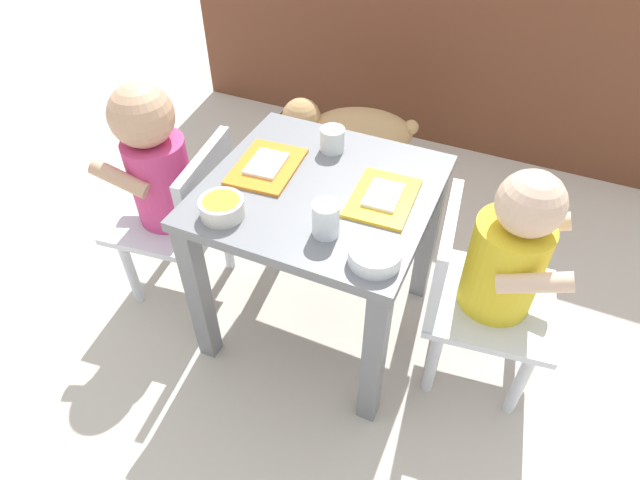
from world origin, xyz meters
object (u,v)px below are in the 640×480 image
Objects in this scene: seated_child_right at (499,262)px; food_tray_right at (383,197)px; seated_child_left at (163,174)px; veggie_bowl_near at (222,207)px; cereal_bowl_left_side at (375,255)px; water_cup_right at (326,221)px; food_tray_left at (267,166)px; dining_table at (320,219)px; water_cup_left at (332,141)px; dog at (349,132)px.

seated_child_right reaches higher than food_tray_right.
seated_child_left is 6.83× the size of veggie_bowl_near.
cereal_bowl_left_side is at bearing -75.77° from food_tray_right.
seated_child_right is 0.60m from veggie_bowl_near.
water_cup_right is 0.22m from veggie_bowl_near.
seated_child_left is 0.51m from water_cup_right.
veggie_bowl_near is (-0.22, -0.04, -0.01)m from water_cup_right.
food_tray_right is (0.29, 0.00, 0.00)m from food_tray_left.
food_tray_right is at bearing 5.37° from seated_child_left.
seated_child_right is at bearing 2.25° from dining_table.
seated_child_right reaches higher than water_cup_left.
water_cup_left is at bearing 143.19° from food_tray_right.
water_cup_left reaches higher than food_tray_right.
cereal_bowl_left_side is at bearing -12.53° from seated_child_left.
veggie_bowl_near is at bearing -170.52° from water_cup_right.
seated_child_right is 6.02× the size of cereal_bowl_left_side.
food_tray_left is at bearing -129.85° from water_cup_left.
seated_child_left is (-0.41, -0.04, 0.03)m from dining_table.
water_cup_left is 0.58× the size of cereal_bowl_left_side.
dog is 7.83× the size of water_cup_left.
food_tray_right is at bearing -36.81° from water_cup_left.
food_tray_right reaches higher than dog.
seated_child_left is at bearing -174.92° from dining_table.
seated_child_right is 8.30× the size of water_cup_right.
dog is 0.72m from food_tray_right.
water_cup_left is at bearing 163.61° from seated_child_right.
water_cup_left is 0.30m from water_cup_right.
water_cup_left is (-0.45, 0.13, 0.11)m from seated_child_right.
veggie_bowl_near is at bearing -161.44° from seated_child_right.
cereal_bowl_left_side reaches higher than food_tray_right.
water_cup_right reaches higher than food_tray_left.
food_tray_left is 0.19m from veggie_bowl_near.
dining_table is 2.53× the size of food_tray_left.
water_cup_right reaches higher than dining_table.
water_cup_right is at bearing -72.44° from dog.
seated_child_left reaches higher than water_cup_left.
seated_child_left is 1.04× the size of seated_child_right.
dog is at bearing 114.30° from cereal_bowl_left_side.
water_cup_right is (0.49, -0.10, 0.10)m from seated_child_left.
food_tray_left is 1.07× the size of food_tray_right.
seated_child_left is at bearing -174.63° from food_tray_right.
seated_child_right is at bearing 3.67° from seated_child_left.
water_cup_right is 0.72× the size of cereal_bowl_left_side.
veggie_bowl_near is at bearing -109.61° from water_cup_left.
water_cup_left reaches higher than dog.
food_tray_left is 3.39× the size of water_cup_left.
water_cup_right reaches higher than water_cup_left.
dog is (-0.58, 0.60, -0.16)m from seated_child_right.
seated_child_left reaches higher than cereal_bowl_left_side.
cereal_bowl_left_side is at bearing -17.18° from water_cup_right.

